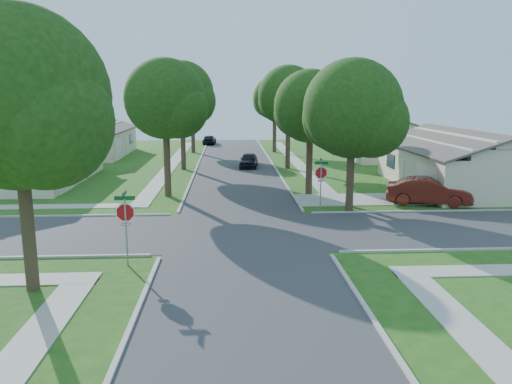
{
  "coord_description": "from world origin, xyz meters",
  "views": [
    {
      "loc": [
        -0.7,
        -23.72,
        6.66
      ],
      "look_at": [
        0.74,
        1.92,
        1.6
      ],
      "focal_mm": 35.0,
      "sensor_mm": 36.0,
      "label": 1
    }
  ],
  "objects_px": {
    "stop_sign_ne": "(321,175)",
    "tree_e_far": "(275,100)",
    "house_nw_near": "(28,162)",
    "tree_sw_corner": "(19,106)",
    "car_driveway": "(428,191)",
    "tree_e_near": "(311,110)",
    "house_ne_near": "(460,167)",
    "house_ne_far": "(383,143)",
    "house_nw_far": "(89,142)",
    "tree_w_far": "(193,104)",
    "tree_e_mid": "(289,99)",
    "tree_ne_corner": "(354,113)",
    "stop_sign_sw": "(125,216)",
    "car_curb_east": "(249,160)",
    "car_curb_west": "(209,140)",
    "tree_w_near": "(166,103)",
    "tree_w_mid": "(182,96)"
  },
  "relations": [
    {
      "from": "tree_e_mid",
      "to": "house_nw_far",
      "type": "distance_m",
      "value": 23.95
    },
    {
      "from": "house_nw_far",
      "to": "tree_w_mid",
      "type": "bearing_deg",
      "value": -44.07
    },
    {
      "from": "car_driveway",
      "to": "car_curb_east",
      "type": "distance_m",
      "value": 19.39
    },
    {
      "from": "tree_e_far",
      "to": "car_driveway",
      "type": "bearing_deg",
      "value": -76.68
    },
    {
      "from": "tree_w_mid",
      "to": "tree_ne_corner",
      "type": "height_order",
      "value": "tree_w_mid"
    },
    {
      "from": "car_curb_east",
      "to": "tree_ne_corner",
      "type": "bearing_deg",
      "value": -67.63
    },
    {
      "from": "tree_e_mid",
      "to": "house_nw_near",
      "type": "distance_m",
      "value": 22.12
    },
    {
      "from": "tree_ne_corner",
      "to": "house_ne_near",
      "type": "distance_m",
      "value": 12.47
    },
    {
      "from": "house_ne_far",
      "to": "tree_e_far",
      "type": "bearing_deg",
      "value": 155.97
    },
    {
      "from": "stop_sign_ne",
      "to": "car_curb_west",
      "type": "relative_size",
      "value": 0.74
    },
    {
      "from": "stop_sign_sw",
      "to": "tree_ne_corner",
      "type": "xyz_separation_m",
      "value": [
        11.06,
        8.91,
        3.56
      ]
    },
    {
      "from": "tree_e_mid",
      "to": "house_ne_far",
      "type": "relative_size",
      "value": 0.68
    },
    {
      "from": "tree_e_near",
      "to": "car_curb_west",
      "type": "height_order",
      "value": "tree_e_near"
    },
    {
      "from": "tree_e_far",
      "to": "house_ne_near",
      "type": "xyz_separation_m",
      "value": [
        11.24,
        -23.01,
        -4.46
      ]
    },
    {
      "from": "stop_sign_sw",
      "to": "house_ne_far",
      "type": "height_order",
      "value": "house_ne_far"
    },
    {
      "from": "tree_w_far",
      "to": "car_driveway",
      "type": "height_order",
      "value": "tree_w_far"
    },
    {
      "from": "stop_sign_sw",
      "to": "car_curb_east",
      "type": "xyz_separation_m",
      "value": [
        5.9,
        26.63,
        -1.37
      ]
    },
    {
      "from": "house_ne_near",
      "to": "house_nw_near",
      "type": "bearing_deg",
      "value": 172.87
    },
    {
      "from": "tree_e_near",
      "to": "house_nw_near",
      "type": "height_order",
      "value": "tree_e_near"
    },
    {
      "from": "tree_e_near",
      "to": "tree_e_far",
      "type": "xyz_separation_m",
      "value": [
        0.0,
        25.0,
        0.34
      ]
    },
    {
      "from": "house_ne_near",
      "to": "tree_w_mid",
      "type": "bearing_deg",
      "value": 154.12
    },
    {
      "from": "tree_ne_corner",
      "to": "house_ne_near",
      "type": "height_order",
      "value": "tree_ne_corner"
    },
    {
      "from": "stop_sign_sw",
      "to": "tree_w_near",
      "type": "bearing_deg",
      "value": 89.77
    },
    {
      "from": "stop_sign_ne",
      "to": "tree_w_mid",
      "type": "bearing_deg",
      "value": 119.8
    },
    {
      "from": "tree_w_near",
      "to": "tree_w_mid",
      "type": "height_order",
      "value": "tree_w_mid"
    },
    {
      "from": "tree_e_near",
      "to": "tree_w_far",
      "type": "relative_size",
      "value": 1.03
    },
    {
      "from": "stop_sign_ne",
      "to": "tree_ne_corner",
      "type": "distance_m",
      "value": 3.96
    },
    {
      "from": "house_nw_far",
      "to": "tree_w_near",
      "type": "bearing_deg",
      "value": -63.73
    },
    {
      "from": "tree_e_near",
      "to": "tree_e_mid",
      "type": "bearing_deg",
      "value": 89.97
    },
    {
      "from": "tree_e_far",
      "to": "house_nw_far",
      "type": "height_order",
      "value": "tree_e_far"
    },
    {
      "from": "house_nw_far",
      "to": "car_driveway",
      "type": "height_order",
      "value": "house_nw_far"
    },
    {
      "from": "house_nw_near",
      "to": "stop_sign_sw",
      "type": "bearing_deg",
      "value": -60.17
    },
    {
      "from": "tree_w_far",
      "to": "house_nw_far",
      "type": "distance_m",
      "value": 12.19
    },
    {
      "from": "tree_e_far",
      "to": "house_ne_far",
      "type": "distance_m",
      "value": 13.09
    },
    {
      "from": "house_ne_far",
      "to": "car_curb_east",
      "type": "distance_m",
      "value": 16.41
    },
    {
      "from": "stop_sign_sw",
      "to": "tree_w_near",
      "type": "height_order",
      "value": "tree_w_near"
    },
    {
      "from": "tree_w_mid",
      "to": "tree_ne_corner",
      "type": "distance_m",
      "value": 20.1
    },
    {
      "from": "tree_w_near",
      "to": "car_driveway",
      "type": "relative_size",
      "value": 1.79
    },
    {
      "from": "tree_w_far",
      "to": "tree_ne_corner",
      "type": "distance_m",
      "value": 31.77
    },
    {
      "from": "tree_ne_corner",
      "to": "tree_e_far",
      "type": "bearing_deg",
      "value": 93.09
    },
    {
      "from": "tree_sw_corner",
      "to": "car_curb_east",
      "type": "height_order",
      "value": "tree_sw_corner"
    },
    {
      "from": "house_nw_near",
      "to": "tree_w_far",
      "type": "bearing_deg",
      "value": 59.18
    },
    {
      "from": "stop_sign_ne",
      "to": "car_driveway",
      "type": "xyz_separation_m",
      "value": [
        6.8,
        0.8,
        -1.21
      ]
    },
    {
      "from": "tree_w_near",
      "to": "car_driveway",
      "type": "height_order",
      "value": "tree_w_near"
    },
    {
      "from": "house_ne_near",
      "to": "car_curb_west",
      "type": "bearing_deg",
      "value": 120.41
    },
    {
      "from": "car_driveway",
      "to": "tree_ne_corner",
      "type": "bearing_deg",
      "value": 121.53
    },
    {
      "from": "stop_sign_ne",
      "to": "tree_e_far",
      "type": "xyz_separation_m",
      "value": [
        0.05,
        29.31,
        3.95
      ]
    },
    {
      "from": "tree_sw_corner",
      "to": "car_driveway",
      "type": "bearing_deg",
      "value": 33.42
    },
    {
      "from": "tree_e_far",
      "to": "house_nw_near",
      "type": "distance_m",
      "value": 28.49
    },
    {
      "from": "stop_sign_ne",
      "to": "house_ne_near",
      "type": "distance_m",
      "value": 12.94
    }
  ]
}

